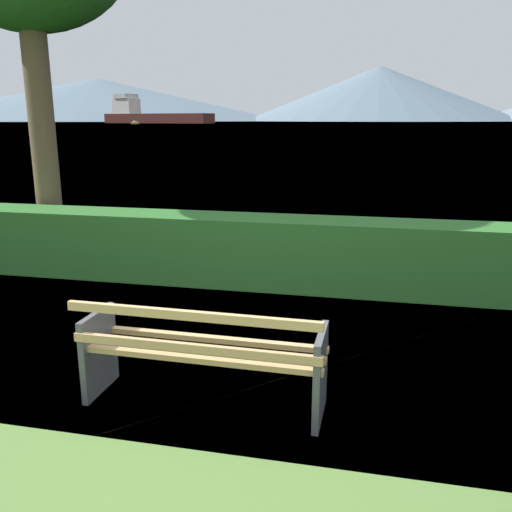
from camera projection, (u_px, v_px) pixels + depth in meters
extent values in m
plane|color=#567A38|center=(206.00, 402.00, 4.23)|extent=(1400.00, 1400.00, 0.00)
plane|color=#7A99A8|center=(377.00, 123.00, 296.86)|extent=(620.00, 620.00, 0.00)
cube|color=tan|center=(196.00, 359.00, 3.93)|extent=(1.86, 0.09, 0.04)
cube|color=tan|center=(205.00, 349.00, 4.11)|extent=(1.86, 0.09, 0.04)
cube|color=tan|center=(212.00, 339.00, 4.30)|extent=(1.86, 0.09, 0.04)
cube|color=tan|center=(192.00, 348.00, 3.83)|extent=(1.86, 0.07, 0.06)
cube|color=tan|center=(189.00, 315.00, 3.73)|extent=(1.86, 0.07, 0.06)
cube|color=#4C4C51|center=(99.00, 352.00, 4.32)|extent=(0.06, 0.51, 0.68)
cube|color=#4C4C51|center=(320.00, 376.00, 3.92)|extent=(0.06, 0.51, 0.68)
cube|color=#2D6B28|center=(278.00, 252.00, 7.07)|extent=(10.80, 0.72, 0.91)
cylinder|color=brown|center=(43.00, 136.00, 8.10)|extent=(0.38, 0.38, 3.81)
cube|color=#471E19|center=(157.00, 118.00, 273.72)|extent=(64.13, 28.88, 4.75)
cube|color=silver|center=(127.00, 106.00, 282.17)|extent=(13.71, 12.01, 7.60)
cube|color=beige|center=(126.00, 96.00, 280.94)|extent=(10.71, 11.91, 2.38)
cube|color=gold|center=(135.00, 123.00, 235.69)|extent=(1.70, 5.23, 0.81)
cube|color=silver|center=(135.00, 121.00, 235.53)|extent=(1.11, 1.91, 0.52)
cone|color=slate|center=(98.00, 100.00, 586.75)|extent=(407.15, 407.15, 44.62)
cone|color=slate|center=(379.00, 94.00, 537.50)|extent=(270.44, 270.44, 53.14)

